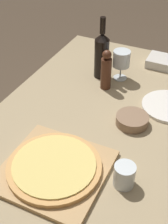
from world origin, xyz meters
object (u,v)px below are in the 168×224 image
wine_glass (121,60)px  small_bowl (132,120)px  pepper_mill (106,71)px  wine_bottle (102,54)px  pizza (54,166)px

wine_glass → small_bowl: bearing=-62.1°
pepper_mill → wine_glass: pepper_mill is taller
pepper_mill → small_bowl: 0.31m
wine_bottle → small_bowl: (0.28, -0.31, -0.11)m
wine_bottle → wine_glass: bearing=12.2°
pizza → wine_glass: (-0.00, 0.71, 0.08)m
small_bowl → wine_bottle: bearing=131.9°
wine_bottle → pepper_mill: 0.12m
wine_bottle → pizza: bearing=-81.4°
wine_glass → pizza: bearing=-89.7°
pepper_mill → small_bowl: (0.21, -0.21, -0.08)m
wine_glass → small_bowl: size_ratio=1.12×
pizza → wine_bottle: wine_bottle is taller
small_bowl → wine_glass: bearing=117.9°
small_bowl → pizza: bearing=-114.2°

